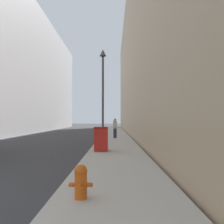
% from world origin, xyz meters
% --- Properties ---
extents(sidewalk_right, '(2.90, 60.00, 0.13)m').
position_xyz_m(sidewalk_right, '(5.47, 18.00, 0.06)').
color(sidewalk_right, '#B7B2A8').
rests_on(sidewalk_right, ground).
extents(building_right_stone, '(12.00, 60.00, 18.22)m').
position_xyz_m(building_right_stone, '(13.02, 26.00, 9.11)').
color(building_right_stone, tan).
rests_on(building_right_stone, ground).
extents(fire_hydrant, '(0.50, 0.39, 0.70)m').
position_xyz_m(fire_hydrant, '(4.66, 0.57, 0.50)').
color(fire_hydrant, '#D15614').
rests_on(fire_hydrant, sidewalk_right).
extents(trash_bin, '(0.73, 0.70, 1.26)m').
position_xyz_m(trash_bin, '(4.69, 8.42, 0.77)').
color(trash_bin, red).
rests_on(trash_bin, sidewalk_right).
extents(lamppost, '(0.49, 0.49, 6.76)m').
position_xyz_m(lamppost, '(4.56, 13.39, 4.37)').
color(lamppost, '#4C4C51').
rests_on(lamppost, sidewalk_right).
extents(pedestrian_on_sidewalk, '(0.35, 0.23, 1.75)m').
position_xyz_m(pedestrian_on_sidewalk, '(5.47, 17.48, 1.01)').
color(pedestrian_on_sidewalk, '#2D3347').
rests_on(pedestrian_on_sidewalk, sidewalk_right).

